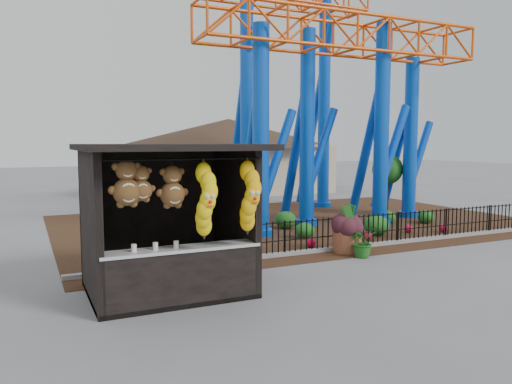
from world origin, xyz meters
name	(u,v)px	position (x,y,z in m)	size (l,w,h in m)	color
ground	(318,288)	(0.00, 0.00, 0.00)	(120.00, 120.00, 0.00)	slate
mulch_bed	(296,222)	(4.00, 8.00, 0.01)	(18.00, 12.00, 0.02)	#331E11
curb	(377,244)	(4.00, 3.00, 0.06)	(18.00, 0.18, 0.12)	gray
prize_booth	(170,222)	(-3.01, 0.89, 1.54)	(3.50, 3.40, 3.12)	black
picket_fence	(401,228)	(4.90, 3.00, 0.50)	(12.20, 0.06, 1.00)	black
roller_coaster	(319,59)	(5.12, 8.23, 6.44)	(11.00, 6.37, 10.82)	blue
terracotta_planter	(347,241)	(2.67, 2.70, 0.33)	(0.82, 0.82, 0.65)	#9A5538
planter_foliage	(347,219)	(2.67, 2.70, 0.97)	(0.70, 0.70, 0.64)	#36151F
potted_plant	(363,241)	(2.70, 2.00, 0.44)	(0.80, 0.69, 0.88)	#1A5B1B
landscaping	(354,223)	(4.88, 5.41, 0.31)	(6.87, 3.80, 0.69)	#1A5218
pavilion	(229,144)	(6.00, 20.00, 3.07)	(15.00, 15.00, 4.80)	#BFAD8C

